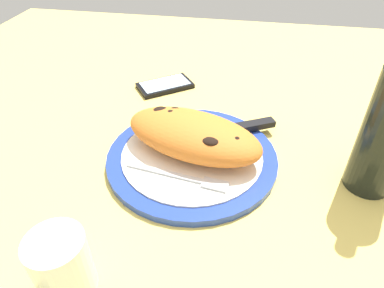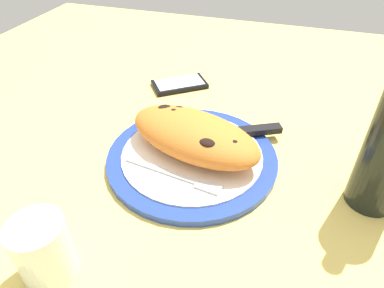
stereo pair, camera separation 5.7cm
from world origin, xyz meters
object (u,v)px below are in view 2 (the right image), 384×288
at_px(smartphone, 179,84).
at_px(water_glass, 45,253).
at_px(plate, 192,157).
at_px(knife, 241,132).
at_px(fork, 180,177).
at_px(calzone, 193,135).

xyz_separation_m(smartphone, water_glass, (0.01, -0.50, 0.03)).
height_order(plate, smartphone, plate).
xyz_separation_m(knife, smartphone, (-0.18, 0.17, -0.02)).
relative_size(plate, fork, 1.73).
bearing_deg(smartphone, plate, -66.17).
bearing_deg(plate, knife, 48.65).
relative_size(plate, smartphone, 2.11).
xyz_separation_m(plate, calzone, (-0.00, 0.01, 0.04)).
relative_size(knife, water_glass, 2.36).
height_order(smartphone, water_glass, water_glass).
bearing_deg(water_glass, fork, 61.40).
bearing_deg(smartphone, fork, -70.47).
relative_size(smartphone, water_glass, 1.60).
height_order(fork, water_glass, water_glass).
height_order(fork, smartphone, fork).
distance_m(calzone, smartphone, 0.26).
xyz_separation_m(plate, fork, (0.00, -0.06, 0.01)).
relative_size(knife, smartphone, 1.47).
bearing_deg(calzone, water_glass, -111.07).
xyz_separation_m(fork, water_glass, (-0.10, -0.19, 0.02)).
xyz_separation_m(calzone, smartphone, (-0.11, 0.23, -0.04)).
bearing_deg(calzone, knife, 44.15).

